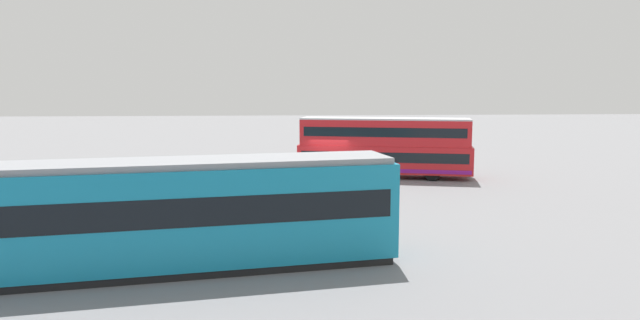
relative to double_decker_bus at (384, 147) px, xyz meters
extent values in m
plane|color=slate|center=(3.72, 1.28, -1.97)|extent=(160.00, 160.00, 0.00)
cube|color=red|center=(-0.01, 0.00, -0.74)|extent=(11.41, 5.06, 1.75)
cube|color=red|center=(-0.01, 0.00, 0.96)|extent=(11.06, 4.88, 1.66)
cube|color=black|center=(-0.01, 0.00, -0.53)|extent=(10.88, 4.95, 0.64)
cube|color=black|center=(-0.01, 0.00, 1.05)|extent=(10.53, 4.78, 0.60)
cube|color=#8C198C|center=(-0.01, 0.00, -1.37)|extent=(11.20, 5.04, 0.24)
cube|color=#B2B2B7|center=(-0.01, 0.00, 1.84)|extent=(11.06, 4.88, 0.10)
cylinder|color=black|center=(3.35, -0.83, -1.47)|extent=(1.55, 2.56, 1.00)
cylinder|color=black|center=(-2.98, 0.74, -1.47)|extent=(1.55, 2.56, 1.00)
cube|color=teal|center=(10.92, 18.36, -0.15)|extent=(16.02, 5.08, 3.13)
cube|color=black|center=(10.92, 18.36, 0.16)|extent=(15.40, 5.00, 0.90)
cube|color=gray|center=(10.92, 18.36, 1.51)|extent=(15.67, 4.83, 0.20)
cube|color=black|center=(10.92, 18.36, -1.85)|extent=(15.68, 4.90, 0.25)
cylinder|color=black|center=(7.26, 5.48, -1.55)|extent=(0.14, 0.14, 0.85)
cylinder|color=black|center=(7.47, 5.55, -1.55)|extent=(0.14, 0.14, 0.85)
cylinder|color=black|center=(7.36, 5.52, -0.80)|extent=(0.40, 0.40, 0.65)
sphere|color=beige|center=(7.36, 5.52, -0.36)|extent=(0.23, 0.23, 0.23)
cylinder|color=black|center=(2.44, 7.81, -1.58)|extent=(0.14, 0.14, 0.78)
cylinder|color=black|center=(2.22, 7.86, -1.58)|extent=(0.14, 0.14, 0.78)
cylinder|color=maroon|center=(2.33, 7.83, -0.89)|extent=(0.39, 0.39, 0.60)
sphere|color=tan|center=(2.33, 7.83, -0.48)|extent=(0.21, 0.21, 0.21)
cube|color=gray|center=(8.56, 7.60, -0.92)|extent=(8.37, 0.87, 0.06)
cube|color=gray|center=(8.56, 7.60, -1.42)|extent=(8.37, 0.87, 0.06)
cylinder|color=gray|center=(4.38, 7.20, -1.45)|extent=(0.07, 0.07, 1.05)
cylinder|color=gray|center=(8.56, 7.60, -1.45)|extent=(0.07, 0.07, 1.05)
cylinder|color=gray|center=(12.74, 8.00, -1.45)|extent=(0.07, 0.07, 1.05)
cylinder|color=slate|center=(14.51, 7.98, -0.82)|extent=(0.10, 0.10, 2.30)
cube|color=white|center=(14.52, 8.02, -0.06)|extent=(1.02, 0.12, 0.59)
camera|label=1|loc=(6.84, 36.34, 3.95)|focal=31.87mm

